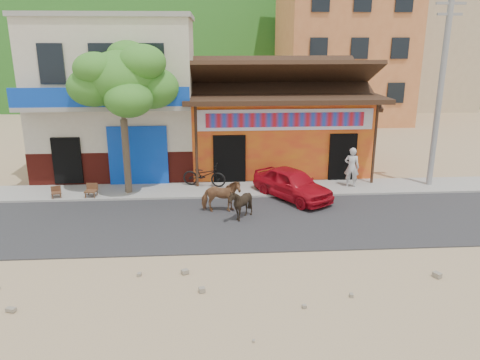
{
  "coord_description": "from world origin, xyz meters",
  "views": [
    {
      "loc": [
        -1.26,
        -12.71,
        6.22
      ],
      "look_at": [
        -0.2,
        3.0,
        1.4
      ],
      "focal_mm": 35.0,
      "sensor_mm": 36.0,
      "label": 1
    }
  ],
  "objects_px": {
    "cow_tan": "(221,196)",
    "red_car": "(292,184)",
    "tree": "(124,120)",
    "utility_pole": "(440,91)",
    "cafe_chair_right": "(90,185)",
    "pedestrian": "(352,167)",
    "cow_dark": "(241,204)",
    "cafe_chair_left": "(56,188)",
    "scooter": "(204,175)"
  },
  "relations": [
    {
      "from": "scooter",
      "to": "cafe_chair_left",
      "type": "bearing_deg",
      "value": 116.68
    },
    {
      "from": "cow_dark",
      "to": "cafe_chair_right",
      "type": "height_order",
      "value": "cow_dark"
    },
    {
      "from": "cafe_chair_left",
      "to": "cafe_chair_right",
      "type": "bearing_deg",
      "value": -18.78
    },
    {
      "from": "pedestrian",
      "to": "cafe_chair_right",
      "type": "distance_m",
      "value": 10.75
    },
    {
      "from": "pedestrian",
      "to": "cafe_chair_right",
      "type": "xyz_separation_m",
      "value": [
        -10.73,
        -0.66,
        -0.37
      ]
    },
    {
      "from": "cafe_chair_left",
      "to": "red_car",
      "type": "bearing_deg",
      "value": -21.83
    },
    {
      "from": "tree",
      "to": "red_car",
      "type": "relative_size",
      "value": 1.67
    },
    {
      "from": "tree",
      "to": "scooter",
      "type": "bearing_deg",
      "value": 11.14
    },
    {
      "from": "cow_tan",
      "to": "red_car",
      "type": "relative_size",
      "value": 0.4
    },
    {
      "from": "cow_tan",
      "to": "pedestrian",
      "type": "relative_size",
      "value": 0.84
    },
    {
      "from": "tree",
      "to": "cow_dark",
      "type": "height_order",
      "value": "tree"
    },
    {
      "from": "scooter",
      "to": "cafe_chair_right",
      "type": "relative_size",
      "value": 1.95
    },
    {
      "from": "cow_tan",
      "to": "scooter",
      "type": "distance_m",
      "value": 3.0
    },
    {
      "from": "cow_tan",
      "to": "scooter",
      "type": "xyz_separation_m",
      "value": [
        -0.63,
        2.93,
        -0.03
      ]
    },
    {
      "from": "scooter",
      "to": "pedestrian",
      "type": "relative_size",
      "value": 1.11
    },
    {
      "from": "scooter",
      "to": "cafe_chair_left",
      "type": "xyz_separation_m",
      "value": [
        -5.86,
        -1.11,
        -0.09
      ]
    },
    {
      "from": "pedestrian",
      "to": "tree",
      "type": "bearing_deg",
      "value": 22.71
    },
    {
      "from": "utility_pole",
      "to": "cow_tan",
      "type": "distance_m",
      "value": 10.03
    },
    {
      "from": "pedestrian",
      "to": "scooter",
      "type": "bearing_deg",
      "value": 17.57
    },
    {
      "from": "cow_dark",
      "to": "pedestrian",
      "type": "bearing_deg",
      "value": 114.19
    },
    {
      "from": "utility_pole",
      "to": "cow_dark",
      "type": "xyz_separation_m",
      "value": [
        -8.4,
        -3.32,
        -3.5
      ]
    },
    {
      "from": "utility_pole",
      "to": "cafe_chair_left",
      "type": "distance_m",
      "value": 15.98
    },
    {
      "from": "cow_tan",
      "to": "red_car",
      "type": "height_order",
      "value": "red_car"
    },
    {
      "from": "cow_tan",
      "to": "cafe_chair_right",
      "type": "bearing_deg",
      "value": 70.03
    },
    {
      "from": "tree",
      "to": "cow_tan",
      "type": "relative_size",
      "value": 4.21
    },
    {
      "from": "tree",
      "to": "cow_dark",
      "type": "bearing_deg",
      "value": -35.34
    },
    {
      "from": "tree",
      "to": "utility_pole",
      "type": "height_order",
      "value": "utility_pole"
    },
    {
      "from": "cow_tan",
      "to": "scooter",
      "type": "height_order",
      "value": "cow_tan"
    },
    {
      "from": "cow_dark",
      "to": "scooter",
      "type": "bearing_deg",
      "value": -170.21
    },
    {
      "from": "cow_dark",
      "to": "red_car",
      "type": "xyz_separation_m",
      "value": [
        2.2,
        2.12,
        0.03
      ]
    },
    {
      "from": "red_car",
      "to": "cafe_chair_left",
      "type": "xyz_separation_m",
      "value": [
        -9.36,
        0.5,
        -0.13
      ]
    },
    {
      "from": "tree",
      "to": "pedestrian",
      "type": "bearing_deg",
      "value": 0.96
    },
    {
      "from": "cafe_chair_left",
      "to": "cow_dark",
      "type": "bearing_deg",
      "value": -38.88
    },
    {
      "from": "pedestrian",
      "to": "cafe_chair_left",
      "type": "height_order",
      "value": "pedestrian"
    },
    {
      "from": "cow_dark",
      "to": "red_car",
      "type": "distance_m",
      "value": 3.05
    },
    {
      "from": "red_car",
      "to": "pedestrian",
      "type": "height_order",
      "value": "pedestrian"
    },
    {
      "from": "scooter",
      "to": "cafe_chair_right",
      "type": "bearing_deg",
      "value": 119.81
    },
    {
      "from": "utility_pole",
      "to": "scooter",
      "type": "distance_m",
      "value": 10.32
    },
    {
      "from": "cow_tan",
      "to": "scooter",
      "type": "relative_size",
      "value": 0.76
    },
    {
      "from": "scooter",
      "to": "pedestrian",
      "type": "xyz_separation_m",
      "value": [
        6.23,
        -0.46,
        0.35
      ]
    },
    {
      "from": "pedestrian",
      "to": "cow_dark",
      "type": "bearing_deg",
      "value": 55.36
    },
    {
      "from": "cow_dark",
      "to": "scooter",
      "type": "height_order",
      "value": "cow_dark"
    },
    {
      "from": "utility_pole",
      "to": "cow_dark",
      "type": "height_order",
      "value": "utility_pole"
    },
    {
      "from": "cow_tan",
      "to": "cafe_chair_right",
      "type": "height_order",
      "value": "cow_tan"
    },
    {
      "from": "tree",
      "to": "scooter",
      "type": "distance_m",
      "value": 4.03
    },
    {
      "from": "red_car",
      "to": "cafe_chair_right",
      "type": "xyz_separation_m",
      "value": [
        -8.0,
        0.5,
        -0.05
      ]
    },
    {
      "from": "cafe_chair_right",
      "to": "red_car",
      "type": "bearing_deg",
      "value": 0.64
    },
    {
      "from": "utility_pole",
      "to": "red_car",
      "type": "height_order",
      "value": "utility_pole"
    },
    {
      "from": "cow_dark",
      "to": "pedestrian",
      "type": "distance_m",
      "value": 5.93
    },
    {
      "from": "scooter",
      "to": "pedestrian",
      "type": "height_order",
      "value": "pedestrian"
    }
  ]
}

